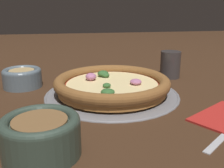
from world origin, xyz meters
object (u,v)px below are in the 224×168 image
object	(u,v)px
pizza	(112,84)
drinking_cup	(170,64)
bowl_near	(22,77)
pizza_tray	(112,93)
bowl_far	(41,134)

from	to	relation	value
pizza	drinking_cup	size ratio (longest dim) A/B	3.55
bowl_near	pizza_tray	bearing A→B (deg)	-24.31
bowl_far	drinking_cup	xyz separation A→B (m)	(0.36, 0.40, 0.01)
bowl_far	drinking_cup	size ratio (longest dim) A/B	1.45
pizza_tray	bowl_near	xyz separation A→B (m)	(-0.24, 0.11, 0.03)
pizza_tray	bowl_far	bearing A→B (deg)	-120.35
pizza_tray	bowl_near	bearing A→B (deg)	155.69
drinking_cup	bowl_far	bearing A→B (deg)	-132.29
pizza	bowl_far	size ratio (longest dim) A/B	2.44
pizza_tray	drinking_cup	size ratio (longest dim) A/B	4.13
pizza_tray	pizza	bearing A→B (deg)	169.89
pizza_tray	pizza	xyz separation A→B (m)	(-0.00, 0.00, 0.02)
pizza_tray	drinking_cup	xyz separation A→B (m)	(0.21, 0.14, 0.04)
bowl_near	drinking_cup	bearing A→B (deg)	3.82
pizza	bowl_near	bearing A→B (deg)	155.68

